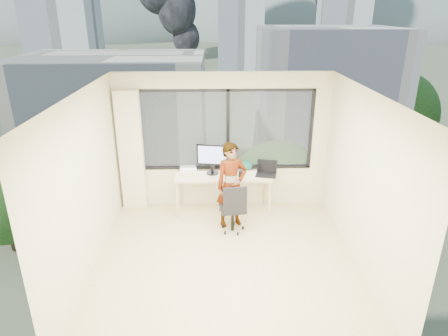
{
  "coord_description": "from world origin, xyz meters",
  "views": [
    {
      "loc": [
        -0.17,
        -5.16,
        3.61
      ],
      "look_at": [
        0.0,
        1.0,
        1.15
      ],
      "focal_mm": 31.73,
      "sensor_mm": 36.0,
      "label": 1
    }
  ],
  "objects_px": {
    "desk": "(223,193)",
    "laptop": "(266,169)",
    "monitor": "(212,159)",
    "person": "(231,185)",
    "game_console": "(188,169)",
    "handbag": "(246,165)",
    "chair": "(233,207)"
  },
  "relations": [
    {
      "from": "desk",
      "to": "laptop",
      "type": "xyz_separation_m",
      "value": [
        0.8,
        -0.05,
        0.5
      ]
    },
    {
      "from": "monitor",
      "to": "laptop",
      "type": "bearing_deg",
      "value": 2.35
    },
    {
      "from": "person",
      "to": "laptop",
      "type": "distance_m",
      "value": 0.82
    },
    {
      "from": "monitor",
      "to": "game_console",
      "type": "xyz_separation_m",
      "value": [
        -0.46,
        0.12,
        -0.25
      ]
    },
    {
      "from": "desk",
      "to": "monitor",
      "type": "bearing_deg",
      "value": 160.67
    },
    {
      "from": "game_console",
      "to": "handbag",
      "type": "height_order",
      "value": "handbag"
    },
    {
      "from": "person",
      "to": "game_console",
      "type": "distance_m",
      "value": 1.07
    },
    {
      "from": "game_console",
      "to": "person",
      "type": "bearing_deg",
      "value": -46.73
    },
    {
      "from": "desk",
      "to": "handbag",
      "type": "relative_size",
      "value": 7.19
    },
    {
      "from": "desk",
      "to": "monitor",
      "type": "xyz_separation_m",
      "value": [
        -0.2,
        0.07,
        0.67
      ]
    },
    {
      "from": "game_console",
      "to": "handbag",
      "type": "relative_size",
      "value": 1.23
    },
    {
      "from": "chair",
      "to": "person",
      "type": "height_order",
      "value": "person"
    },
    {
      "from": "desk",
      "to": "monitor",
      "type": "relative_size",
      "value": 3.08
    },
    {
      "from": "person",
      "to": "monitor",
      "type": "bearing_deg",
      "value": 100.05
    },
    {
      "from": "chair",
      "to": "person",
      "type": "distance_m",
      "value": 0.38
    },
    {
      "from": "chair",
      "to": "game_console",
      "type": "distance_m",
      "value": 1.28
    },
    {
      "from": "person",
      "to": "laptop",
      "type": "xyz_separation_m",
      "value": [
        0.67,
        0.47,
        0.1
      ]
    },
    {
      "from": "chair",
      "to": "laptop",
      "type": "relative_size",
      "value": 2.36
    },
    {
      "from": "game_console",
      "to": "laptop",
      "type": "distance_m",
      "value": 1.48
    },
    {
      "from": "desk",
      "to": "laptop",
      "type": "distance_m",
      "value": 0.94
    },
    {
      "from": "chair",
      "to": "laptop",
      "type": "height_order",
      "value": "laptop"
    },
    {
      "from": "desk",
      "to": "game_console",
      "type": "relative_size",
      "value": 5.82
    },
    {
      "from": "monitor",
      "to": "game_console",
      "type": "distance_m",
      "value": 0.54
    },
    {
      "from": "person",
      "to": "game_console",
      "type": "relative_size",
      "value": 5.0
    },
    {
      "from": "person",
      "to": "handbag",
      "type": "distance_m",
      "value": 0.81
    },
    {
      "from": "person",
      "to": "desk",
      "type": "bearing_deg",
      "value": 85.21
    },
    {
      "from": "laptop",
      "to": "handbag",
      "type": "bearing_deg",
      "value": 156.22
    },
    {
      "from": "chair",
      "to": "person",
      "type": "xyz_separation_m",
      "value": [
        -0.01,
        0.23,
        0.31
      ]
    },
    {
      "from": "chair",
      "to": "game_console",
      "type": "height_order",
      "value": "chair"
    },
    {
      "from": "laptop",
      "to": "chair",
      "type": "bearing_deg",
      "value": -119.69
    },
    {
      "from": "chair",
      "to": "handbag",
      "type": "relative_size",
      "value": 3.73
    },
    {
      "from": "chair",
      "to": "handbag",
      "type": "distance_m",
      "value": 1.08
    }
  ]
}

